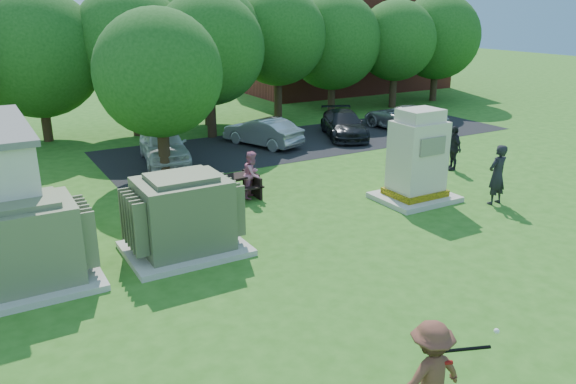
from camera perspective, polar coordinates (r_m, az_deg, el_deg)
ground at (r=12.63m, az=9.30°, el=-10.64°), size 120.00×120.00×0.00m
brick_building at (r=43.50m, az=5.53°, el=15.66°), size 15.00×8.00×8.00m
parking_strip at (r=26.80m, az=2.77°, el=5.34°), size 20.00×6.00×0.01m
transformer_left at (r=13.90m, az=-25.09°, el=-4.99°), size 3.00×2.40×2.07m
transformer_right at (r=14.56m, az=-10.59°, el=-2.45°), size 3.00×2.40×2.07m
generator_cabinet at (r=18.56m, az=12.98°, el=3.07°), size 2.46×2.01×3.00m
picnic_table at (r=18.53m, az=-5.80°, el=0.74°), size 1.78×1.34×0.76m
batter at (r=8.99m, az=14.18°, el=-17.62°), size 1.19×0.74×1.76m
person_by_generator at (r=18.99m, az=20.48°, el=1.65°), size 0.73×0.50×1.95m
person_at_picnic at (r=18.50m, az=-3.64°, el=1.77°), size 0.96×0.96×1.57m
person_walking_right at (r=22.57m, az=16.43°, el=4.32°), size 0.69×1.09×1.72m
car_white at (r=23.33m, az=-12.53°, el=4.73°), size 2.42×4.45×1.44m
car_silver_a at (r=25.54m, az=-2.59°, el=6.13°), size 2.57×4.09×1.27m
car_dark at (r=27.33m, az=5.69°, el=6.85°), size 3.29×4.62×1.24m
car_silver_b at (r=29.47m, az=11.71°, el=7.43°), size 2.52×4.72×1.26m
batting_equipment at (r=9.20m, az=17.63°, el=-14.94°), size 1.45×0.36×0.10m
tree_row at (r=28.42m, az=-12.07°, el=14.19°), size 41.30×13.30×7.30m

